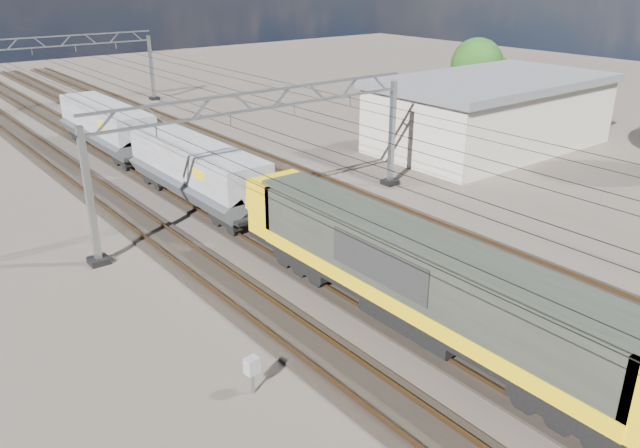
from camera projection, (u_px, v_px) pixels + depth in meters
ground at (310, 240)px, 31.96m from camera, size 160.00×160.00×0.00m
track_outer_west at (206, 271)px, 28.51m from camera, size 2.60×140.00×0.30m
track_loco at (278, 249)px, 30.79m from camera, size 2.60×140.00×0.30m
track_inner_east at (340, 230)px, 33.07m from camera, size 2.60×140.00×0.30m
track_outer_east at (394, 213)px, 35.36m from camera, size 2.60×140.00×0.30m
catenary_gantry_mid at (265, 150)px, 33.39m from camera, size 19.90×0.90×7.11m
catenary_gantry_far at (57, 71)px, 59.63m from camera, size 19.90×0.90×7.11m
overhead_wires at (225, 104)px, 35.61m from camera, size 12.03×140.00×0.53m
locomotive at (422, 278)px, 23.01m from camera, size 2.76×21.10×3.62m
hopper_wagon_lead at (197, 169)px, 35.94m from camera, size 3.38×13.00×3.25m
hopper_wagon_mid at (107, 124)px, 46.28m from camera, size 3.38×13.00×3.25m
trackside_cabinet at (252, 367)px, 20.04m from camera, size 0.49×0.39×1.36m
industrial_shed at (491, 112)px, 47.85m from camera, size 18.60×10.60×5.40m
tree_far at (481, 66)px, 57.58m from camera, size 5.30×4.90×7.17m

